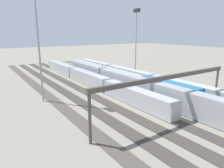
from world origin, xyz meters
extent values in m
plane|color=gray|center=(0.00, 0.00, 0.00)|extent=(400.00, 400.00, 0.00)
cube|color=#4C443D|center=(0.00, -15.00, 0.06)|extent=(140.00, 2.80, 0.12)
cube|color=#3D3833|center=(0.00, -10.00, 0.06)|extent=(140.00, 2.80, 0.12)
cube|color=#3D3833|center=(0.00, -5.00, 0.06)|extent=(140.00, 2.80, 0.12)
cube|color=#3D3833|center=(0.00, 0.00, 0.06)|extent=(140.00, 2.80, 0.12)
cube|color=#3D3833|center=(0.00, 5.00, 0.06)|extent=(140.00, 2.80, 0.12)
cube|color=#3D3833|center=(0.00, 10.00, 0.06)|extent=(140.00, 2.80, 0.12)
cube|color=#4C443D|center=(0.00, 15.00, 0.06)|extent=(140.00, 2.80, 0.12)
cube|color=#B7BABF|center=(-10.07, 0.00, 2.02)|extent=(23.00, 3.00, 3.80)
cube|color=#B7BABF|center=(14.13, 0.00, 2.02)|extent=(23.00, 3.00, 3.80)
cube|color=#B7BABF|center=(38.33, 0.00, 2.02)|extent=(23.00, 3.00, 3.80)
cube|color=silver|center=(-12.37, -15.00, 2.02)|extent=(23.00, 3.00, 3.80)
cube|color=#285193|center=(-12.37, -15.00, 2.00)|extent=(22.40, 3.06, 0.36)
cube|color=silver|center=(11.83, -15.00, 2.02)|extent=(23.00, 3.00, 3.80)
cube|color=#285193|center=(11.83, -15.00, 2.05)|extent=(22.40, 3.06, 0.36)
cube|color=silver|center=(36.03, -15.00, 2.02)|extent=(23.00, 3.00, 3.80)
cube|color=#285193|center=(36.03, -15.00, 1.66)|extent=(22.40, 3.06, 0.36)
cube|color=#1E6B9E|center=(-10.93, -10.00, 2.32)|extent=(18.00, 3.00, 4.40)
cube|color=silver|center=(10.77, -10.00, 2.02)|extent=(23.00, 3.00, 3.80)
cube|color=#285193|center=(10.77, -10.00, 1.56)|extent=(22.40, 3.06, 0.36)
cube|color=silver|center=(34.97, -10.00, 2.02)|extent=(23.00, 3.00, 3.80)
cube|color=#285193|center=(34.97, -10.00, 1.91)|extent=(22.40, 3.06, 0.36)
cube|color=#A8AAB2|center=(-23.56, -5.00, 2.62)|extent=(23.00, 3.00, 5.00)
cube|color=#A8AAB2|center=(0.64, -5.00, 2.62)|extent=(23.00, 3.00, 5.00)
cube|color=#A8AAB2|center=(24.84, -5.00, 2.62)|extent=(23.00, 3.00, 5.00)
cylinder|color=#9EA0A5|center=(11.99, -18.29, 11.62)|extent=(0.44, 0.44, 23.25)
cube|color=#262628|center=(11.99, -18.29, 23.85)|extent=(2.80, 0.70, 1.20)
cylinder|color=#9EA0A5|center=(4.97, 17.27, 13.54)|extent=(0.44, 0.44, 27.08)
cylinder|color=#4C4742|center=(-19.28, -17.10, 4.00)|extent=(0.50, 0.50, 8.00)
cylinder|color=#4C4742|center=(-19.28, 17.10, 4.00)|extent=(0.50, 0.50, 8.00)
cube|color=#4C4742|center=(-19.28, 0.00, 8.40)|extent=(0.70, 35.00, 0.80)
camera|label=1|loc=(-44.57, 30.21, 16.61)|focal=32.85mm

